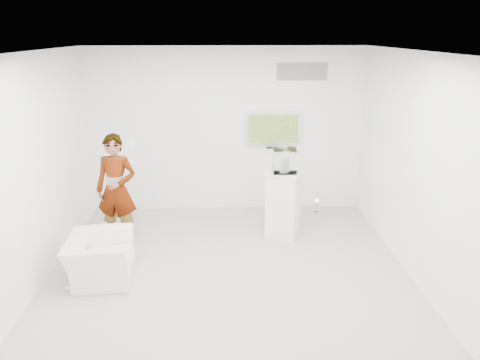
{
  "coord_description": "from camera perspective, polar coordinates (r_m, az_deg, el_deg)",
  "views": [
    {
      "loc": [
        -0.07,
        -5.9,
        3.24
      ],
      "look_at": [
        0.18,
        0.6,
        1.16
      ],
      "focal_mm": 35.0,
      "sensor_mm": 36.0,
      "label": 1
    }
  ],
  "objects": [
    {
      "name": "tv",
      "position": [
        8.57,
        4.04,
        6.31
      ],
      "size": [
        1.0,
        0.08,
        0.6
      ],
      "primitive_type": "cube",
      "color": "silver",
      "rests_on": "room"
    },
    {
      "name": "pedestal",
      "position": [
        7.67,
        5.29,
        -2.9
      ],
      "size": [
        0.69,
        0.69,
        1.09
      ],
      "primitive_type": "cube",
      "rotation": [
        0.0,
        0.0,
        -0.38
      ],
      "color": "white",
      "rests_on": "room"
    },
    {
      "name": "vitrine",
      "position": [
        7.45,
        5.45,
        2.36
      ],
      "size": [
        0.38,
        0.38,
        0.37
      ],
      "primitive_type": "cube",
      "rotation": [
        0.0,
        0.0,
        -0.04
      ],
      "color": "white",
      "rests_on": "pedestal"
    },
    {
      "name": "logo_decal",
      "position": [
        8.54,
        7.58,
        12.94
      ],
      "size": [
        0.9,
        0.02,
        0.3
      ],
      "primitive_type": "cube",
      "color": "slate",
      "rests_on": "room"
    },
    {
      "name": "wii_remote",
      "position": [
        7.39,
        -13.02,
        4.3
      ],
      "size": [
        0.05,
        0.13,
        0.03
      ],
      "primitive_type": "cube",
      "rotation": [
        0.0,
        0.0,
        -0.13
      ],
      "color": "white",
      "rests_on": "person"
    },
    {
      "name": "person",
      "position": [
        7.53,
        -14.82,
        -1.15
      ],
      "size": [
        0.7,
        0.51,
        1.76
      ],
      "primitive_type": "imported",
      "rotation": [
        0.0,
        0.0,
        -0.16
      ],
      "color": "white",
      "rests_on": "room"
    },
    {
      "name": "floor_uplight",
      "position": [
        8.78,
        9.29,
        -3.23
      ],
      "size": [
        0.18,
        0.18,
        0.27
      ],
      "primitive_type": "cylinder",
      "rotation": [
        0.0,
        0.0,
        -0.01
      ],
      "color": "white",
      "rests_on": "room"
    },
    {
      "name": "room",
      "position": [
        6.15,
        -1.44,
        1.29
      ],
      "size": [
        5.01,
        5.01,
        3.0
      ],
      "color": "#ABA69D",
      "rests_on": "ground"
    },
    {
      "name": "armchair",
      "position": [
        6.68,
        -16.71,
        -9.12
      ],
      "size": [
        0.89,
        1.0,
        0.62
      ],
      "primitive_type": "imported",
      "rotation": [
        0.0,
        0.0,
        1.64
      ],
      "color": "white",
      "rests_on": "room"
    },
    {
      "name": "console",
      "position": [
        7.47,
        5.43,
        1.86
      ],
      "size": [
        0.15,
        0.16,
        0.23
      ],
      "primitive_type": "cube",
      "rotation": [
        0.0,
        0.0,
        -0.75
      ],
      "color": "white",
      "rests_on": "pedestal"
    }
  ]
}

